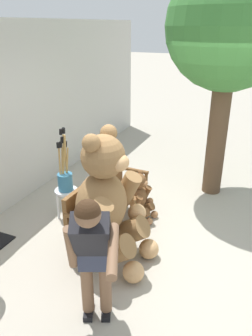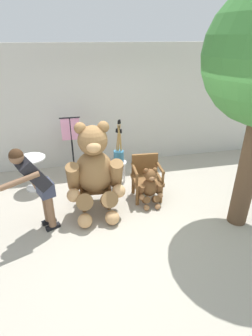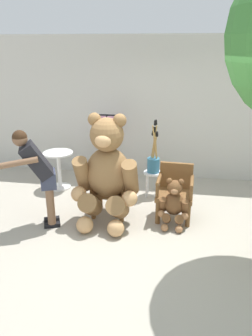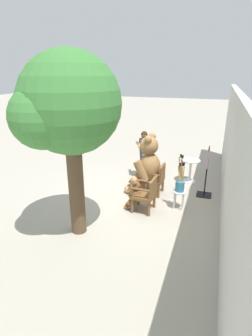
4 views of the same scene
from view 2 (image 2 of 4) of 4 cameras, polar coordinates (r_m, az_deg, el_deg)
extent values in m
plane|color=#A8A091|center=(4.83, 0.28, -10.40)|extent=(60.00, 60.00, 0.00)
cube|color=beige|center=(6.39, -4.63, 13.01)|extent=(10.00, 0.16, 2.80)
cube|color=brown|center=(4.95, -6.81, -3.89)|extent=(0.58, 0.54, 0.07)
cylinder|color=brown|center=(4.89, -9.20, -7.57)|extent=(0.07, 0.07, 0.37)
cylinder|color=brown|center=(4.91, -3.80, -7.11)|extent=(0.07, 0.07, 0.37)
cylinder|color=brown|center=(5.24, -9.36, -5.01)|extent=(0.07, 0.07, 0.37)
cylinder|color=brown|center=(5.26, -4.35, -4.58)|extent=(0.07, 0.07, 0.37)
cube|color=brown|center=(5.04, -7.15, -0.18)|extent=(0.52, 0.08, 0.42)
cylinder|color=brown|center=(4.83, -9.93, -1.53)|extent=(0.08, 0.48, 0.06)
cylinder|color=brown|center=(4.70, -9.77, -3.92)|extent=(0.05, 0.05, 0.22)
cylinder|color=brown|center=(4.84, -4.03, -1.05)|extent=(0.08, 0.48, 0.06)
cylinder|color=brown|center=(4.72, -3.69, -3.41)|extent=(0.05, 0.05, 0.22)
cube|color=brown|center=(5.13, 4.60, -2.63)|extent=(0.59, 0.55, 0.07)
cylinder|color=brown|center=(5.02, 2.52, -6.20)|extent=(0.07, 0.07, 0.37)
cylinder|color=brown|center=(5.13, 7.58, -5.68)|extent=(0.07, 0.07, 0.37)
cylinder|color=brown|center=(5.37, 1.60, -3.79)|extent=(0.07, 0.07, 0.37)
cylinder|color=brown|center=(5.47, 6.34, -3.36)|extent=(0.07, 0.07, 0.37)
cube|color=brown|center=(5.21, 4.10, 0.95)|extent=(0.52, 0.09, 0.42)
cylinder|color=brown|center=(4.96, 1.90, -0.31)|extent=(0.08, 0.48, 0.06)
cylinder|color=brown|center=(4.83, 2.37, -2.59)|extent=(0.05, 0.05, 0.22)
cylinder|color=brown|center=(5.07, 7.45, 0.13)|extent=(0.08, 0.48, 0.06)
cylinder|color=brown|center=(4.95, 8.05, -2.09)|extent=(0.05, 0.05, 0.22)
ellipsoid|color=olive|center=(4.67, -6.88, -0.83)|extent=(0.71, 0.61, 0.79)
sphere|color=olive|center=(4.39, -7.28, 5.99)|extent=(0.50, 0.50, 0.50)
ellipsoid|color=tan|center=(4.20, -7.06, 4.49)|extent=(0.25, 0.19, 0.18)
sphere|color=black|center=(4.20, -7.07, 4.65)|extent=(0.07, 0.07, 0.07)
sphere|color=olive|center=(4.34, -9.97, 8.54)|extent=(0.20, 0.20, 0.20)
sphere|color=olive|center=(4.35, -4.97, 8.91)|extent=(0.20, 0.20, 0.20)
cylinder|color=olive|center=(4.56, -11.40, -1.97)|extent=(0.24, 0.45, 0.60)
sphere|color=tan|center=(4.55, -11.33, -5.85)|extent=(0.24, 0.24, 0.24)
cylinder|color=olive|center=(4.59, -2.16, -1.21)|extent=(0.24, 0.45, 0.60)
sphere|color=tan|center=(4.59, -1.59, -5.02)|extent=(0.24, 0.24, 0.24)
cylinder|color=olive|center=(4.64, -8.95, -7.39)|extent=(0.31, 0.50, 0.47)
sphere|color=tan|center=(4.57, -8.91, -11.26)|extent=(0.25, 0.25, 0.25)
cylinder|color=olive|center=(4.66, -3.73, -6.94)|extent=(0.31, 0.50, 0.47)
sphere|color=tan|center=(4.59, -3.02, -10.74)|extent=(0.25, 0.25, 0.25)
ellipsoid|color=brown|center=(5.01, 5.17, -4.21)|extent=(0.32, 0.28, 0.36)
sphere|color=brown|center=(4.86, 5.35, -1.54)|extent=(0.23, 0.23, 0.23)
ellipsoid|color=#A47148|center=(4.79, 5.63, -2.26)|extent=(0.11, 0.09, 0.08)
sphere|color=black|center=(4.78, 5.63, -2.20)|extent=(0.03, 0.03, 0.03)
sphere|color=brown|center=(4.81, 4.39, -0.55)|extent=(0.09, 0.09, 0.09)
sphere|color=brown|center=(4.85, 6.34, -0.39)|extent=(0.09, 0.09, 0.09)
cylinder|color=brown|center=(4.93, 3.45, -4.74)|extent=(0.11, 0.20, 0.27)
sphere|color=#A47148|center=(4.93, 3.50, -6.35)|extent=(0.11, 0.11, 0.11)
cylinder|color=brown|center=(5.00, 7.19, -4.37)|extent=(0.11, 0.20, 0.27)
sphere|color=#A47148|center=(5.01, 7.43, -5.95)|extent=(0.11, 0.11, 0.11)
cylinder|color=brown|center=(4.99, 4.38, -6.98)|extent=(0.14, 0.23, 0.21)
sphere|color=#A47148|center=(4.95, 4.53, -8.59)|extent=(0.11, 0.11, 0.11)
cylinder|color=brown|center=(5.03, 6.51, -6.75)|extent=(0.14, 0.23, 0.21)
sphere|color=#A47148|center=(5.00, 6.89, -8.32)|extent=(0.11, 0.11, 0.11)
cube|color=black|center=(4.85, -16.39, -11.06)|extent=(0.26, 0.18, 0.06)
cylinder|color=brown|center=(4.60, -17.09, -6.72)|extent=(0.12, 0.12, 0.82)
cube|color=black|center=(4.71, -15.58, -12.21)|extent=(0.26, 0.18, 0.06)
cylinder|color=brown|center=(4.45, -16.28, -7.80)|extent=(0.12, 0.12, 0.82)
cube|color=#33384C|center=(4.38, -17.17, -4.21)|extent=(0.32, 0.36, 0.24)
cube|color=black|center=(4.21, -19.50, -1.24)|extent=(0.54, 0.47, 0.57)
sphere|color=brown|center=(4.03, -22.76, 2.24)|extent=(0.21, 0.21, 0.21)
sphere|color=#382314|center=(4.02, -22.81, 2.49)|extent=(0.21, 0.21, 0.21)
cylinder|color=brown|center=(3.97, -22.13, -2.64)|extent=(0.55, 0.30, 0.15)
cylinder|color=brown|center=(4.43, -20.03, -1.66)|extent=(0.23, 0.16, 0.50)
cylinder|color=silver|center=(5.71, -1.57, 1.17)|extent=(0.34, 0.34, 0.03)
cylinder|color=silver|center=(5.92, -0.79, -0.34)|extent=(0.04, 0.04, 0.43)
cylinder|color=silver|center=(5.89, -2.68, -0.53)|extent=(0.04, 0.04, 0.43)
cylinder|color=silver|center=(5.75, -0.39, -1.22)|extent=(0.04, 0.04, 0.43)
cylinder|color=silver|center=(5.72, -2.33, -1.42)|extent=(0.04, 0.04, 0.43)
cylinder|color=teal|center=(5.65, -1.59, 2.49)|extent=(0.22, 0.22, 0.26)
cylinder|color=tan|center=(5.54, -1.56, 5.72)|extent=(0.08, 0.06, 0.77)
cylinder|color=black|center=(5.40, -1.62, 9.95)|extent=(0.05, 0.05, 0.08)
cylinder|color=tan|center=(5.54, -1.62, 5.13)|extent=(0.03, 0.11, 0.66)
cylinder|color=black|center=(5.42, -1.67, 8.78)|extent=(0.04, 0.05, 0.09)
cylinder|color=tan|center=(5.60, -1.98, 4.93)|extent=(0.10, 0.06, 0.58)
cylinder|color=black|center=(5.49, -2.03, 8.16)|extent=(0.05, 0.05, 0.09)
cylinder|color=tan|center=(5.55, -1.09, 4.74)|extent=(0.07, 0.12, 0.59)
cylinder|color=black|center=(5.43, -1.13, 8.02)|extent=(0.05, 0.06, 0.09)
cylinder|color=tan|center=(5.59, -1.68, 4.89)|extent=(0.10, 0.03, 0.59)
cylinder|color=black|center=(5.47, -1.73, 8.13)|extent=(0.05, 0.04, 0.09)
cylinder|color=tan|center=(5.50, -1.35, 5.69)|extent=(0.12, 0.12, 0.79)
cylinder|color=black|center=(5.36, -1.40, 10.06)|extent=(0.05, 0.05, 0.09)
cylinder|color=white|center=(5.64, -19.96, 2.02)|extent=(0.56, 0.56, 0.03)
cylinder|color=white|center=(5.79, -19.41, -1.21)|extent=(0.07, 0.07, 0.69)
cylinder|color=white|center=(5.95, -18.93, -4.02)|extent=(0.40, 0.40, 0.03)
cylinder|color=brown|center=(4.58, 25.20, 0.47)|extent=(0.32, 0.32, 2.17)
cube|color=black|center=(6.33, -11.06, -1.05)|extent=(0.40, 0.40, 0.02)
cylinder|color=black|center=(6.05, -11.61, 4.52)|extent=(0.04, 0.04, 1.35)
cylinder|color=black|center=(5.84, -12.23, 10.65)|extent=(0.44, 0.03, 0.03)
cube|color=pink|center=(5.91, -11.98, 8.24)|extent=(0.40, 0.03, 0.48)
camera|label=1|loc=(3.65, -60.28, 10.55)|focal=35.00mm
camera|label=3|loc=(1.47, 88.58, -14.11)|focal=35.00mm
camera|label=4|loc=(9.03, 41.58, 22.74)|focal=28.00mm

